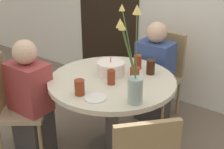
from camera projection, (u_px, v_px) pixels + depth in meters
The scene contains 15 objects.
ground_plane at pixel (112, 149), 2.86m from camera, with size 16.00×16.00×0.00m, color #6B5B4C.
doorway_panel at pixel (108, 3), 3.86m from camera, with size 0.90×0.01×2.05m.
dining_table at pixel (112, 93), 2.62m from camera, with size 1.06×1.06×0.71m.
chair_right_flank at pixel (162, 71), 3.27m from camera, with size 0.41×0.41×0.89m.
chair_near_front at pixel (12, 102), 2.65m from camera, with size 0.56×0.56×0.89m.
birthday_cake at pixel (111, 68), 2.64m from camera, with size 0.23×0.23×0.15m.
flower_vase at pixel (134, 77), 2.12m from camera, with size 0.16×0.22×0.72m.
side_plate at pixel (95, 98), 2.26m from camera, with size 0.16×0.16×0.01m.
drink_glass_0 at pixel (151, 67), 2.64m from camera, with size 0.07×0.07×0.13m.
drink_glass_1 at pixel (138, 62), 2.75m from camera, with size 0.07×0.07×0.12m.
drink_glass_2 at pixel (111, 77), 2.46m from camera, with size 0.06×0.06×0.12m.
drink_glass_3 at pixel (80, 87), 2.30m from camera, with size 0.08×0.08×0.12m.
drink_glass_4 at pixel (135, 73), 2.55m from camera, with size 0.08×0.08×0.10m.
person_guest at pixel (154, 76), 3.16m from camera, with size 0.34×0.24×1.05m.
person_woman at pixel (31, 103), 2.65m from camera, with size 0.34×0.24×1.05m.
Camera 1 is at (1.38, -1.88, 1.79)m, focal length 50.00 mm.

